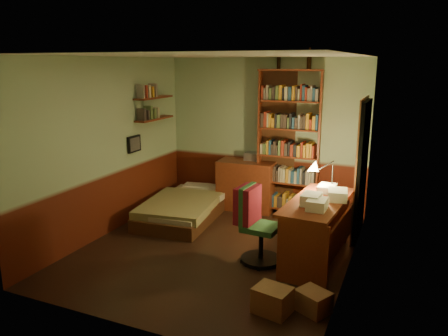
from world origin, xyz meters
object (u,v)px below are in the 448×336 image
at_px(desk, 316,231).
at_px(bed, 185,201).
at_px(bookshelf, 289,144).
at_px(cardboard_box_b, 313,301).
at_px(cardboard_box_a, 272,300).
at_px(mini_stereo, 252,156).
at_px(office_chair, 261,225).
at_px(desk_lamp, 333,167).
at_px(dresser, 246,185).

bearing_deg(desk, bed, 165.75).
distance_m(bookshelf, cardboard_box_b, 3.25).
height_order(bookshelf, cardboard_box_a, bookshelf).
bearing_deg(bed, cardboard_box_b, -42.60).
bearing_deg(mini_stereo, desk, -51.32).
height_order(desk, cardboard_box_b, desk).
distance_m(office_chair, cardboard_box_a, 1.24).
relative_size(bookshelf, desk_lamp, 3.71).
height_order(dresser, cardboard_box_b, dresser).
height_order(bed, mini_stereo, mini_stereo).
distance_m(dresser, cardboard_box_a, 3.30).
bearing_deg(cardboard_box_a, dresser, 115.46).
bearing_deg(desk_lamp, mini_stereo, 146.94).
xyz_separation_m(bed, desk, (2.33, -0.77, 0.13)).
bearing_deg(mini_stereo, cardboard_box_a, -69.17).
xyz_separation_m(dresser, mini_stereo, (0.06, 0.12, 0.50)).
bearing_deg(desk, cardboard_box_a, -91.75).
bearing_deg(mini_stereo, dresser, -117.04).
xyz_separation_m(desk, desk_lamp, (0.08, 0.54, 0.73)).
bearing_deg(desk_lamp, desk, -95.23).
relative_size(desk, desk_lamp, 2.34).
relative_size(desk_lamp, cardboard_box_a, 1.79).
relative_size(bed, cardboard_box_a, 5.25).
height_order(desk_lamp, cardboard_box_b, desk_lamp).
height_order(bed, dresser, dresser).
height_order(bookshelf, cardboard_box_b, bookshelf).
distance_m(desk_lamp, cardboard_box_a, 2.19).
xyz_separation_m(bed, mini_stereo, (0.84, 0.92, 0.65)).
height_order(bed, cardboard_box_b, bed).
bearing_deg(desk_lamp, bed, 177.62).
xyz_separation_m(cardboard_box_a, cardboard_box_b, (0.38, 0.18, -0.02)).
relative_size(desk, cardboard_box_a, 4.20).
distance_m(desk, desk_lamp, 0.91).
height_order(dresser, cardboard_box_a, dresser).
bearing_deg(bookshelf, office_chair, -91.25).
height_order(desk, desk_lamp, desk_lamp).
bearing_deg(desk_lamp, bookshelf, 132.83).
height_order(office_chair, cardboard_box_b, office_chair).
height_order(bookshelf, desk_lamp, bookshelf).
height_order(bookshelf, desk, bookshelf).
xyz_separation_m(dresser, office_chair, (0.92, -1.90, 0.08)).
bearing_deg(desk, bookshelf, 121.12).
bearing_deg(office_chair, desk_lamp, 55.33).
height_order(desk_lamp, office_chair, desk_lamp).
bearing_deg(cardboard_box_a, bed, 135.29).
bearing_deg(bookshelf, mini_stereo, 169.10).
bearing_deg(bookshelf, bed, -156.80).
bearing_deg(cardboard_box_a, office_chair, 114.66).
bearing_deg(desk_lamp, office_chair, -126.20).
relative_size(dresser, desk_lamp, 1.49).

